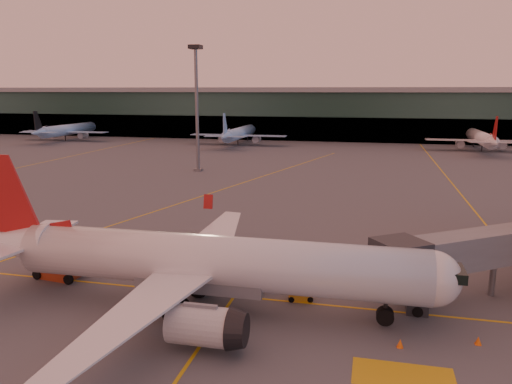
% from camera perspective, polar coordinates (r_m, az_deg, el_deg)
% --- Properties ---
extents(ground, '(600.00, 600.00, 0.00)m').
position_cam_1_polar(ground, '(39.53, -11.74, -13.73)').
color(ground, '#4C4F54').
rests_on(ground, ground).
extents(taxi_markings, '(100.12, 173.00, 0.01)m').
position_cam_1_polar(taxi_markings, '(81.80, -3.33, -0.24)').
color(taxi_markings, gold).
rests_on(taxi_markings, ground).
extents(terminal, '(400.00, 20.00, 17.60)m').
position_cam_1_polar(terminal, '(174.90, 8.21, 8.86)').
color(terminal, '#19382D').
rests_on(terminal, ground).
extents(mast_west_near, '(2.40, 2.40, 25.60)m').
position_cam_1_polar(mast_west_near, '(104.50, -6.80, 10.48)').
color(mast_west_near, slate).
rests_on(mast_west_near, ground).
extents(distant_aircraft_row, '(225.00, 34.00, 13.00)m').
position_cam_1_polar(distant_aircraft_row, '(166.31, -11.54, 5.58)').
color(distant_aircraft_row, '#96C6FC').
rests_on(distant_aircraft_row, ground).
extents(main_airplane, '(38.49, 34.57, 11.64)m').
position_cam_1_polar(main_airplane, '(38.68, -6.40, -8.06)').
color(main_airplane, white).
rests_on(main_airplane, ground).
extents(jet_bridge, '(20.63, 15.83, 5.79)m').
position_cam_1_polar(jet_bridge, '(46.35, 26.81, -5.67)').
color(jet_bridge, slate).
rests_on(jet_bridge, ground).
extents(catering_truck, '(5.87, 3.19, 4.35)m').
position_cam_1_polar(catering_truck, '(48.74, -21.69, -6.29)').
color(catering_truck, '#A93518').
rests_on(catering_truck, ground).
extents(gpu_cart, '(2.15, 1.55, 1.14)m').
position_cam_1_polar(gpu_cart, '(41.42, 5.10, -11.46)').
color(gpu_cart, orange).
rests_on(gpu_cart, ground).
extents(pushback_tug, '(4.28, 3.40, 1.95)m').
position_cam_1_polar(pushback_tug, '(45.04, 17.65, -9.73)').
color(pushback_tug, black).
rests_on(pushback_tug, ground).
extents(cone_nose, '(0.45, 0.45, 0.57)m').
position_cam_1_polar(cone_nose, '(37.88, 24.06, -15.25)').
color(cone_nose, '#FF660D').
rests_on(cone_nose, ground).
extents(cone_fwd, '(0.46, 0.46, 0.58)m').
position_cam_1_polar(cone_fwd, '(35.80, 16.14, -16.28)').
color(cone_fwd, '#FF660D').
rests_on(cone_fwd, ground).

